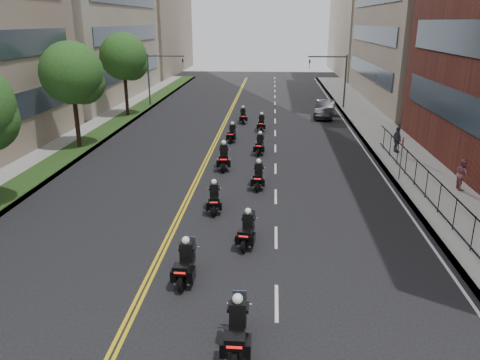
% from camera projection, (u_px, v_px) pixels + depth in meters
% --- Properties ---
extents(sidewalk_right, '(4.00, 90.00, 0.15)m').
position_uv_depth(sidewalk_right, '(397.00, 150.00, 33.90)').
color(sidewalk_right, gray).
rests_on(sidewalk_right, ground).
extents(sidewalk_left, '(4.00, 90.00, 0.15)m').
position_uv_depth(sidewalk_left, '(75.00, 144.00, 35.47)').
color(sidewalk_left, gray).
rests_on(sidewalk_left, ground).
extents(grass_strip, '(2.00, 90.00, 0.04)m').
position_uv_depth(grass_strip, '(85.00, 143.00, 35.39)').
color(grass_strip, '#223E16').
rests_on(grass_strip, sidewalk_left).
extents(iron_fence, '(0.05, 28.00, 1.50)m').
position_uv_depth(iron_fence, '(447.00, 206.00, 21.42)').
color(iron_fence, black).
rests_on(iron_fence, sidewalk_right).
extents(street_trees, '(4.40, 38.40, 7.98)m').
position_uv_depth(street_trees, '(37.00, 88.00, 27.74)').
color(street_trees, '#331E16').
rests_on(street_trees, ground).
extents(traffic_signal_right, '(4.09, 0.20, 5.60)m').
position_uv_depth(traffic_signal_right, '(336.00, 74.00, 48.94)').
color(traffic_signal_right, '#3F3F44').
rests_on(traffic_signal_right, ground).
extents(traffic_signal_left, '(4.09, 0.20, 5.60)m').
position_uv_depth(traffic_signal_left, '(157.00, 72.00, 50.19)').
color(traffic_signal_left, '#3F3F44').
rests_on(traffic_signal_left, ground).
extents(motorcycle_1, '(0.55, 2.39, 1.77)m').
position_uv_depth(motorcycle_1, '(237.00, 330.00, 13.13)').
color(motorcycle_1, black).
rests_on(motorcycle_1, ground).
extents(motorcycle_2, '(0.53, 2.28, 1.68)m').
position_uv_depth(motorcycle_2, '(186.00, 264.00, 16.75)').
color(motorcycle_2, black).
rests_on(motorcycle_2, ground).
extents(motorcycle_3, '(0.64, 2.18, 1.61)m').
position_uv_depth(motorcycle_3, '(247.00, 231.00, 19.46)').
color(motorcycle_3, black).
rests_on(motorcycle_3, ground).
extents(motorcycle_4, '(0.61, 2.18, 1.61)m').
position_uv_depth(motorcycle_4, '(214.00, 199.00, 22.96)').
color(motorcycle_4, black).
rests_on(motorcycle_4, ground).
extents(motorcycle_5, '(0.52, 2.24, 1.65)m').
position_uv_depth(motorcycle_5, '(258.00, 177.00, 26.20)').
color(motorcycle_5, black).
rests_on(motorcycle_5, ground).
extents(motorcycle_6, '(0.65, 2.49, 1.83)m').
position_uv_depth(motorcycle_6, '(224.00, 158.00, 29.52)').
color(motorcycle_6, black).
rests_on(motorcycle_6, ground).
extents(motorcycle_7, '(0.59, 2.20, 1.63)m').
position_uv_depth(motorcycle_7, '(260.00, 145.00, 32.89)').
color(motorcycle_7, black).
rests_on(motorcycle_7, ground).
extents(motorcycle_8, '(0.55, 2.10, 1.55)m').
position_uv_depth(motorcycle_8, '(232.00, 134.00, 36.27)').
color(motorcycle_8, black).
rests_on(motorcycle_8, ground).
extents(motorcycle_9, '(0.50, 2.15, 1.59)m').
position_uv_depth(motorcycle_9, '(261.00, 123.00, 39.87)').
color(motorcycle_9, black).
rests_on(motorcycle_9, ground).
extents(motorcycle_10, '(0.63, 2.13, 1.58)m').
position_uv_depth(motorcycle_10, '(243.00, 116.00, 42.91)').
color(motorcycle_10, black).
rests_on(motorcycle_10, ground).
extents(parked_sedan, '(2.51, 5.15, 1.62)m').
position_uv_depth(parked_sedan, '(325.00, 109.00, 45.30)').
color(parked_sedan, black).
rests_on(parked_sedan, ground).
extents(pedestrian_b, '(0.68, 0.85, 1.72)m').
position_uv_depth(pedestrian_b, '(462.00, 174.00, 25.47)').
color(pedestrian_b, '#904E56').
rests_on(pedestrian_b, sidewalk_right).
extents(pedestrian_c, '(0.66, 1.14, 1.83)m').
position_uv_depth(pedestrian_c, '(397.00, 140.00, 32.65)').
color(pedestrian_c, '#404148').
rests_on(pedestrian_c, sidewalk_right).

